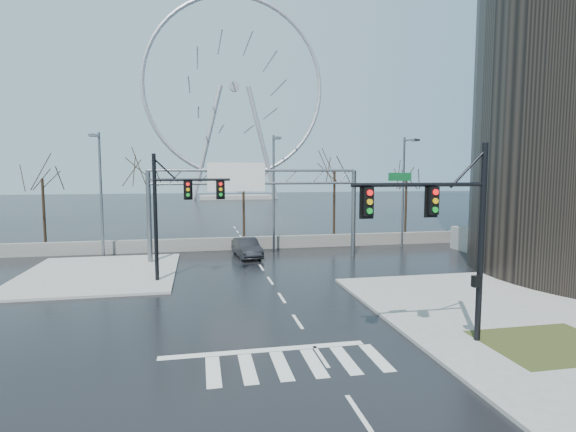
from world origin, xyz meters
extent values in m
plane|color=black|center=(0.00, 0.00, 0.00)|extent=(260.00, 260.00, 0.00)
cube|color=gray|center=(10.00, 2.00, 0.07)|extent=(12.00, 10.00, 0.15)
cube|color=gray|center=(-11.00, 12.00, 0.07)|extent=(10.00, 12.00, 0.15)
cube|color=#2D3817|center=(9.00, -5.00, 0.15)|extent=(5.00, 4.00, 0.02)
cube|color=slate|center=(0.00, 20.00, 0.55)|extent=(52.00, 0.50, 1.10)
cylinder|color=black|center=(6.50, -4.00, 4.00)|extent=(0.24, 0.24, 8.00)
cylinder|color=black|center=(3.80, -4.00, 6.40)|extent=(5.40, 0.16, 0.16)
cube|color=black|center=(4.30, -4.15, 5.80)|extent=(0.35, 0.28, 1.05)
cube|color=black|center=(1.70, -4.15, 5.80)|extent=(0.35, 0.28, 1.05)
cylinder|color=black|center=(-7.00, 9.00, 4.00)|extent=(0.24, 0.24, 8.00)
cylinder|color=black|center=(-4.70, 9.00, 6.40)|extent=(4.60, 0.16, 0.16)
cube|color=black|center=(-5.00, 8.85, 5.80)|extent=(0.35, 0.28, 1.05)
cube|color=black|center=(-3.00, 8.85, 5.80)|extent=(0.35, 0.28, 1.05)
cylinder|color=slate|center=(-8.00, 15.00, 3.50)|extent=(0.36, 0.36, 7.00)
cylinder|color=slate|center=(8.00, 15.00, 3.50)|extent=(0.36, 0.36, 7.00)
cylinder|color=slate|center=(0.00, 15.00, 7.00)|extent=(16.00, 0.20, 0.20)
cylinder|color=slate|center=(0.00, 15.00, 6.00)|extent=(16.00, 0.20, 0.20)
cube|color=#094A20|center=(-1.50, 14.85, 6.50)|extent=(4.20, 0.10, 2.00)
cube|color=silver|center=(-1.50, 14.79, 6.50)|extent=(4.40, 0.02, 2.20)
cylinder|color=slate|center=(-12.00, 18.50, 5.00)|extent=(0.20, 0.20, 10.00)
cylinder|color=slate|center=(-12.00, 17.40, 9.70)|extent=(0.12, 2.20, 0.12)
cube|color=slate|center=(-12.00, 16.40, 9.60)|extent=(0.50, 0.70, 0.18)
cylinder|color=slate|center=(2.00, 18.50, 5.00)|extent=(0.20, 0.20, 10.00)
cylinder|color=slate|center=(2.00, 17.40, 9.70)|extent=(0.12, 2.20, 0.12)
cube|color=slate|center=(2.00, 16.40, 9.60)|extent=(0.50, 0.70, 0.18)
cylinder|color=slate|center=(14.00, 18.50, 5.00)|extent=(0.20, 0.20, 10.00)
cylinder|color=slate|center=(14.00, 17.40, 9.70)|extent=(0.12, 2.20, 0.12)
cube|color=slate|center=(14.00, 16.40, 9.60)|extent=(0.50, 0.70, 0.18)
cylinder|color=black|center=(-18.00, 24.00, 3.15)|extent=(0.24, 0.24, 6.30)
cylinder|color=black|center=(-9.00, 23.50, 3.38)|extent=(0.24, 0.24, 6.75)
cylinder|color=black|center=(0.00, 24.50, 2.93)|extent=(0.24, 0.24, 5.85)
cylinder|color=black|center=(9.00, 23.50, 3.51)|extent=(0.24, 0.24, 7.02)
cylinder|color=black|center=(17.00, 24.00, 3.06)|extent=(0.24, 0.24, 6.12)
cube|color=gray|center=(5.00, 95.00, 0.50)|extent=(18.00, 6.00, 1.00)
torus|color=#B2B2B7|center=(5.00, 95.00, 28.00)|extent=(45.00, 1.00, 45.00)
cylinder|color=#B2B2B7|center=(5.00, 95.00, 28.00)|extent=(2.40, 1.50, 2.40)
cylinder|color=#B2B2B7|center=(-2.00, 95.00, 14.00)|extent=(8.28, 1.20, 28.82)
cylinder|color=#B2B2B7|center=(12.00, 95.00, 14.00)|extent=(8.28, 1.20, 28.82)
imported|color=black|center=(-0.60, 16.23, 0.77)|extent=(2.23, 4.85, 1.54)
camera|label=1|loc=(-4.40, -19.62, 6.88)|focal=28.00mm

